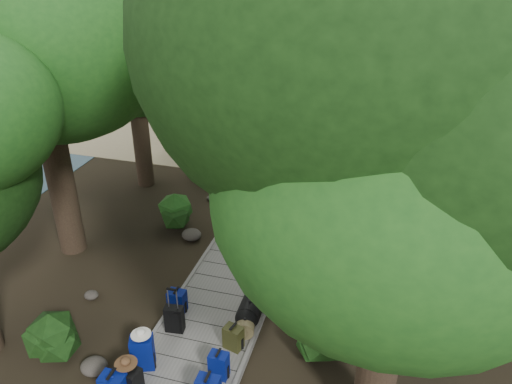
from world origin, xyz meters
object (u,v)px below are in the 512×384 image
(backpack_left_d, at_px, (177,300))
(duffel_right_black, at_px, (252,306))
(backpack_right_c, at_px, (219,364))
(sun_lounger, at_px, (386,129))
(suitcase_on_boardwalk, at_px, (174,319))
(kayak, at_px, (230,120))
(backpack_left_b, at_px, (130,382))
(lone_suitcase_on_sand, at_px, (316,140))
(duffel_right_khaki, at_px, (246,323))
(backpack_right_d, at_px, (233,336))
(backpack_left_c, at_px, (142,351))

(backpack_left_d, height_order, duffel_right_black, backpack_left_d)
(backpack_right_c, distance_m, sun_lounger, 13.30)
(suitcase_on_boardwalk, relative_size, kayak, 0.18)
(backpack_left_b, distance_m, backpack_left_d, 2.23)
(duffel_right_black, bearing_deg, lone_suitcase_on_sand, 90.98)
(backpack_right_c, relative_size, lone_suitcase_on_sand, 0.92)
(duffel_right_black, xyz_separation_m, suitcase_on_boardwalk, (-1.34, -0.83, 0.04))
(duffel_right_black, distance_m, suitcase_on_boardwalk, 1.57)
(backpack_left_b, distance_m, duffel_right_khaki, 2.49)
(sun_lounger, bearing_deg, backpack_right_d, -83.61)
(suitcase_on_boardwalk, height_order, kayak, suitcase_on_boardwalk)
(backpack_left_c, bearing_deg, lone_suitcase_on_sand, 62.57)
(backpack_right_d, relative_size, suitcase_on_boardwalk, 0.93)
(backpack_left_d, xyz_separation_m, sun_lounger, (3.61, 11.72, -0.08))
(backpack_left_d, distance_m, backpack_right_c, 1.97)
(duffel_right_black, height_order, suitcase_on_boardwalk, suitcase_on_boardwalk)
(backpack_right_d, xyz_separation_m, lone_suitcase_on_sand, (-0.22, 10.42, -0.05))
(backpack_right_d, distance_m, suitcase_on_boardwalk, 1.26)
(backpack_left_c, height_order, backpack_left_d, backpack_left_c)
(backpack_right_d, height_order, kayak, backpack_right_d)
(duffel_right_black, height_order, sun_lounger, sun_lounger)
(duffel_right_black, relative_size, suitcase_on_boardwalk, 1.34)
(sun_lounger, bearing_deg, kayak, -160.77)
(duffel_right_khaki, distance_m, sun_lounger, 12.07)
(backpack_right_c, height_order, backpack_right_d, backpack_right_c)
(backpack_right_d, distance_m, kayak, 12.75)
(kayak, bearing_deg, backpack_right_d, -91.73)
(backpack_left_d, bearing_deg, sun_lounger, 73.78)
(backpack_left_d, bearing_deg, backpack_left_c, -88.18)
(backpack_right_d, relative_size, lone_suitcase_on_sand, 0.85)
(duffel_right_black, bearing_deg, duffel_right_khaki, -90.67)
(backpack_left_c, xyz_separation_m, duffel_right_black, (1.50, 1.83, -0.13))
(backpack_left_c, height_order, lone_suitcase_on_sand, backpack_left_c)
(lone_suitcase_on_sand, bearing_deg, suitcase_on_boardwalk, -84.78)
(backpack_left_d, relative_size, backpack_right_c, 0.96)
(backpack_left_b, distance_m, backpack_right_c, 1.52)
(backpack_left_d, height_order, backpack_right_c, backpack_right_c)
(duffel_right_khaki, xyz_separation_m, kayak, (-4.20, 11.57, -0.13))
(duffel_right_khaki, bearing_deg, duffel_right_black, 79.30)
(duffel_right_black, distance_m, sun_lounger, 11.63)
(duffel_right_khaki, bearing_deg, lone_suitcase_on_sand, 80.87)
(backpack_left_c, distance_m, backpack_left_d, 1.55)
(backpack_right_d, bearing_deg, sun_lounger, 94.97)
(backpack_left_b, distance_m, sun_lounger, 14.37)
(duffel_right_black, distance_m, lone_suitcase_on_sand, 9.48)
(duffel_right_khaki, height_order, lone_suitcase_on_sand, lone_suitcase_on_sand)
(backpack_left_b, relative_size, sun_lounger, 0.40)
(backpack_right_c, height_order, lone_suitcase_on_sand, backpack_right_c)
(suitcase_on_boardwalk, bearing_deg, backpack_left_c, -105.69)
(backpack_right_d, height_order, suitcase_on_boardwalk, suitcase_on_boardwalk)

